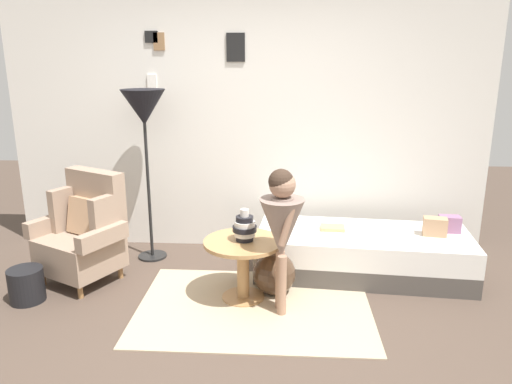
% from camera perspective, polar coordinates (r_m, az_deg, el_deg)
% --- Properties ---
extents(ground_plane, '(12.00, 12.00, 0.00)m').
position_cam_1_polar(ground_plane, '(3.57, -3.47, -17.47)').
color(ground_plane, '#4C3D33').
extents(gallery_wall, '(4.80, 0.12, 2.60)m').
position_cam_1_polar(gallery_wall, '(4.97, -1.06, 8.15)').
color(gallery_wall, silver).
rests_on(gallery_wall, ground).
extents(rug, '(1.85, 1.31, 0.01)m').
position_cam_1_polar(rug, '(4.03, -0.21, -13.20)').
color(rug, tan).
rests_on(rug, ground).
extents(armchair, '(0.90, 0.82, 0.97)m').
position_cam_1_polar(armchair, '(4.59, -19.28, -4.46)').
color(armchair, '#9E7042').
rests_on(armchair, ground).
extents(daybed, '(1.96, 0.96, 0.40)m').
position_cam_1_polar(daybed, '(4.63, 12.22, -6.94)').
color(daybed, '#4C4742').
rests_on(daybed, ground).
extents(pillow_head, '(0.19, 0.13, 0.15)m').
position_cam_1_polar(pillow_head, '(4.78, 21.57, -3.47)').
color(pillow_head, gray).
rests_on(pillow_head, daybed).
extents(pillow_mid, '(0.22, 0.15, 0.16)m').
position_cam_1_polar(pillow_mid, '(4.63, 20.07, -3.80)').
color(pillow_mid, tan).
rests_on(pillow_mid, daybed).
extents(side_table, '(0.64, 0.64, 0.51)m').
position_cam_1_polar(side_table, '(4.01, -1.52, -7.48)').
color(side_table, tan).
rests_on(side_table, ground).
extents(vase_striped, '(0.19, 0.19, 0.26)m').
position_cam_1_polar(vase_striped, '(3.92, -1.33, -4.17)').
color(vase_striped, black).
rests_on(vase_striped, side_table).
extents(floor_lamp, '(0.41, 0.41, 1.65)m').
position_cam_1_polar(floor_lamp, '(4.70, -12.89, 8.88)').
color(floor_lamp, black).
rests_on(floor_lamp, ground).
extents(person_child, '(0.34, 0.34, 1.15)m').
position_cam_1_polar(person_child, '(3.68, 3.01, -3.59)').
color(person_child, '#A37A60').
rests_on(person_child, ground).
extents(book_on_daybed, '(0.23, 0.17, 0.03)m').
position_cam_1_polar(book_on_daybed, '(4.58, 8.88, -4.13)').
color(book_on_daybed, tan).
rests_on(book_on_daybed, daybed).
extents(demijohn_near, '(0.36, 0.36, 0.45)m').
position_cam_1_polar(demijohn_near, '(4.17, 2.12, -9.39)').
color(demijohn_near, '#473323').
rests_on(demijohn_near, ground).
extents(magazine_basket, '(0.28, 0.28, 0.28)m').
position_cam_1_polar(magazine_basket, '(4.48, -25.12, -9.76)').
color(magazine_basket, black).
rests_on(magazine_basket, ground).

